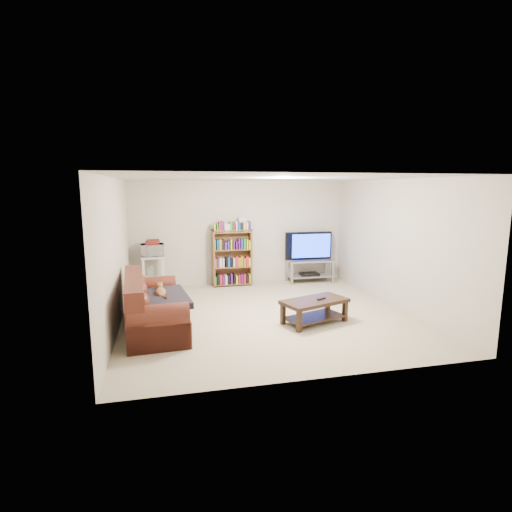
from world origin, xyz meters
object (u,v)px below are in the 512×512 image
object	(u,v)px
sofa	(150,310)
bookshelf	(232,257)
tv_stand	(310,267)
coffee_table	(314,307)

from	to	relation	value
sofa	bookshelf	bearing A→B (deg)	51.23
sofa	tv_stand	bearing A→B (deg)	30.36
tv_stand	bookshelf	size ratio (longest dim) A/B	0.83
sofa	tv_stand	distance (m)	4.43
sofa	coffee_table	bearing A→B (deg)	-10.72
tv_stand	bookshelf	bearing A→B (deg)	179.53
tv_stand	coffee_table	bearing A→B (deg)	-107.73
sofa	bookshelf	world-z (taller)	bookshelf
sofa	tv_stand	size ratio (longest dim) A/B	1.94
sofa	bookshelf	size ratio (longest dim) A/B	1.61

